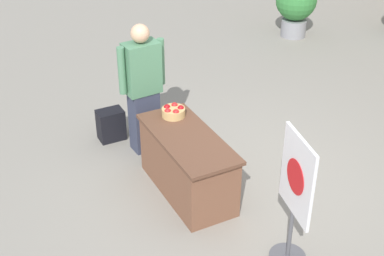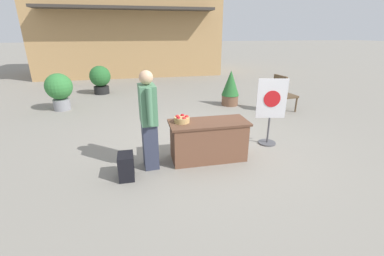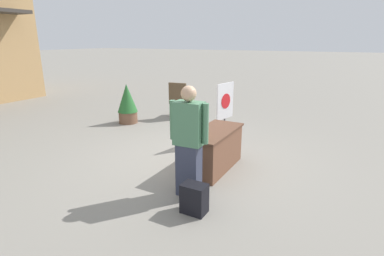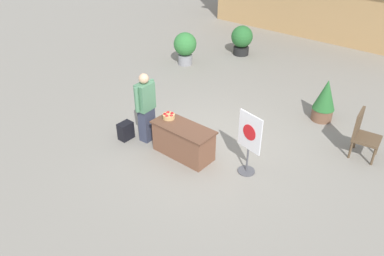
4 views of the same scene
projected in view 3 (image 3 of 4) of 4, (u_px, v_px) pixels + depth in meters
ground_plane at (187, 157)px, 6.05m from camera, size 120.00×120.00×0.00m
display_table at (214, 149)px, 5.46m from camera, size 1.42×0.62×0.73m
apple_basket at (199, 134)px, 4.96m from camera, size 0.27×0.27×0.13m
person_visitor at (189, 141)px, 4.39m from camera, size 0.29×0.61×1.68m
backpack at (194, 198)px, 4.08m from camera, size 0.24×0.34×0.42m
poster_board at (225, 111)px, 6.71m from camera, size 0.59×0.36×1.38m
patio_chair at (179, 99)px, 9.04m from camera, size 0.61×0.61×1.07m
potted_plant_near_left at (127, 103)px, 8.42m from camera, size 0.56×0.56×1.11m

